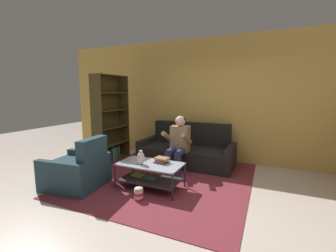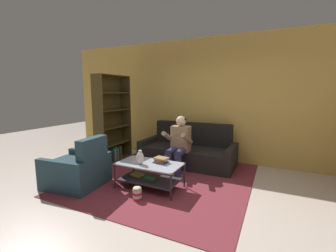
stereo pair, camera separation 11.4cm
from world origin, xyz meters
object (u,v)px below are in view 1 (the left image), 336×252
Objects in this scene: coffee_table at (150,172)px; book_stack at (162,160)px; person_seated_center at (178,142)px; bookshelf at (109,128)px; vase at (141,158)px; couch at (187,151)px; armchair at (77,171)px; popcorn_tub at (139,194)px.

book_stack reaches higher than coffee_table.
book_stack is at bearing 32.72° from coffee_table.
bookshelf is (-1.78, 0.03, 0.17)m from person_seated_center.
person_seated_center is 4.82× the size of vase.
vase is 0.12× the size of bookshelf.
bookshelf reaches higher than coffee_table.
couch is at bearing 84.86° from coffee_table.
bookshelf is (-1.65, 1.00, 0.51)m from coffee_table.
person_seated_center is 1.79m from bookshelf.
armchair is (-1.17, -0.46, -0.01)m from coffee_table.
vase is 1.16m from armchair.
vase reaches higher than popcorn_tub.
armchair is at bearing -158.52° from coffee_table.
vase is at bearing -141.53° from book_stack.
popcorn_tub is (0.17, -0.36, -0.45)m from vase.
couch is 1.94× the size of coffee_table.
bookshelf is at bearing 107.96° from armchair.
armchair is 1.25m from popcorn_tub.
person_seated_center is at bearing 92.47° from book_stack.
popcorn_tub is (0.06, -0.47, -0.18)m from coffee_table.
armchair is (-1.31, -1.43, -0.34)m from person_seated_center.
popcorn_tub is at bearing -0.19° from armchair.
book_stack is 0.70m from popcorn_tub.
book_stack is 0.12× the size of bookshelf.
bookshelf is at bearing 154.02° from book_stack.
book_stack is 1.18× the size of popcorn_tub.
person_seated_center reaches higher than popcorn_tub.
couch reaches higher than armchair.
vase is at bearing -35.72° from bookshelf.
person_seated_center is 1.17× the size of armchair.
person_seated_center is 5.42× the size of popcorn_tub.
bookshelf reaches higher than couch.
armchair is (-1.07, -0.35, -0.27)m from vase.
couch is at bearing 90.00° from person_seated_center.
couch reaches higher than vase.
person_seated_center is 1.03m from coffee_table.
popcorn_tub is at bearing -93.00° from person_seated_center.
bookshelf is (-1.78, -0.52, 0.50)m from couch.
bookshelf is at bearing 144.28° from vase.
popcorn_tub is (-0.08, -1.98, -0.19)m from couch.
person_seated_center is 1.06× the size of coffee_table.
bookshelf is 9.56× the size of popcorn_tub.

